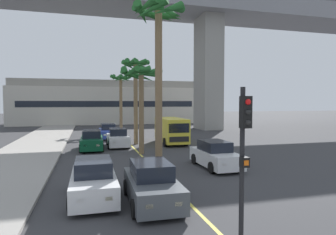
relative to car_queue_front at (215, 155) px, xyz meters
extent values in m
cube|color=#DBCC4C|center=(-3.51, 7.67, -0.72)|extent=(0.14, 56.00, 0.01)
cube|color=gray|center=(9.40, 23.15, 7.20)|extent=(2.80, 4.40, 15.84)
cube|color=beige|center=(-3.51, 38.53, 2.49)|extent=(32.42, 8.00, 6.42)
cube|color=#9C998D|center=(-3.51, 38.53, 6.30)|extent=(31.77, 7.20, 1.20)
cube|color=black|center=(-3.51, 34.51, 2.81)|extent=(29.18, 0.04, 1.00)
cube|color=white|center=(0.00, -0.03, -0.14)|extent=(1.76, 4.12, 0.80)
cube|color=black|center=(0.00, 0.12, 0.54)|extent=(1.42, 2.07, 0.60)
cube|color=#F2EDCC|center=(0.50, -2.04, -0.09)|extent=(0.24, 0.08, 0.14)
cube|color=#F2EDCC|center=(-0.44, -2.05, -0.09)|extent=(0.24, 0.08, 0.14)
cylinder|color=black|center=(0.83, -1.29, -0.40)|extent=(0.23, 0.64, 0.64)
cylinder|color=black|center=(-0.79, -1.31, -0.40)|extent=(0.23, 0.64, 0.64)
cylinder|color=black|center=(0.79, 1.25, -0.40)|extent=(0.23, 0.64, 0.64)
cylinder|color=black|center=(-0.82, 1.23, -0.40)|extent=(0.23, 0.64, 0.64)
cube|color=#4C5156|center=(-4.88, -5.00, -0.14)|extent=(1.79, 4.13, 0.80)
cube|color=black|center=(-4.88, -4.85, 0.54)|extent=(1.44, 2.08, 0.60)
cube|color=#F2EDCC|center=(-4.46, -7.02, -0.09)|extent=(0.24, 0.09, 0.14)
cube|color=#F2EDCC|center=(-5.39, -7.00, -0.09)|extent=(0.24, 0.09, 0.14)
cylinder|color=black|center=(-4.10, -6.29, -0.40)|extent=(0.23, 0.64, 0.64)
cylinder|color=black|center=(-5.71, -6.25, -0.40)|extent=(0.23, 0.64, 0.64)
cylinder|color=black|center=(-4.05, -3.74, -0.40)|extent=(0.23, 0.64, 0.64)
cylinder|color=black|center=(-5.66, -3.71, -0.40)|extent=(0.23, 0.64, 0.64)
cube|color=white|center=(-4.71, 9.76, -0.14)|extent=(1.75, 4.12, 0.80)
cube|color=black|center=(-4.70, 9.91, 0.54)|extent=(1.42, 2.07, 0.60)
cube|color=#F2EDCC|center=(-4.26, 7.74, -0.09)|extent=(0.24, 0.08, 0.14)
cube|color=#F2EDCC|center=(-5.20, 7.75, -0.09)|extent=(0.24, 0.08, 0.14)
cylinder|color=black|center=(-3.91, 8.48, -0.40)|extent=(0.23, 0.64, 0.64)
cylinder|color=black|center=(-5.53, 8.50, -0.40)|extent=(0.23, 0.64, 0.64)
cylinder|color=black|center=(-3.88, 11.02, -0.40)|extent=(0.23, 0.64, 0.64)
cylinder|color=black|center=(-5.50, 11.04, -0.40)|extent=(0.23, 0.64, 0.64)
cube|color=#0C4728|center=(-6.90, 8.56, -0.14)|extent=(1.82, 4.15, 0.80)
cube|color=black|center=(-6.89, 8.71, 0.54)|extent=(1.45, 2.09, 0.60)
cube|color=#F2EDCC|center=(-6.49, 6.54, -0.09)|extent=(0.24, 0.09, 0.14)
cube|color=#F2EDCC|center=(-7.42, 6.56, -0.09)|extent=(0.24, 0.09, 0.14)
cylinder|color=black|center=(-6.13, 7.26, -0.40)|extent=(0.24, 0.65, 0.64)
cylinder|color=black|center=(-7.74, 7.31, -0.40)|extent=(0.24, 0.65, 0.64)
cylinder|color=black|center=(-6.06, 9.81, -0.40)|extent=(0.24, 0.65, 0.64)
cylinder|color=black|center=(-7.67, 9.85, -0.40)|extent=(0.24, 0.65, 0.64)
cube|color=navy|center=(-5.15, 15.54, -0.14)|extent=(1.74, 4.12, 0.80)
cube|color=black|center=(-5.15, 15.69, 0.54)|extent=(1.42, 2.06, 0.60)
cube|color=#F2EDCC|center=(-4.66, 13.53, -0.09)|extent=(0.24, 0.08, 0.14)
cube|color=#F2EDCC|center=(-5.60, 13.52, -0.09)|extent=(0.24, 0.08, 0.14)
cylinder|color=black|center=(-4.33, 14.28, -0.40)|extent=(0.23, 0.64, 0.64)
cylinder|color=black|center=(-5.94, 14.26, -0.40)|extent=(0.23, 0.64, 0.64)
cylinder|color=black|center=(-4.35, 16.82, -0.40)|extent=(0.23, 0.64, 0.64)
cylinder|color=black|center=(-5.97, 16.80, -0.40)|extent=(0.23, 0.64, 0.64)
cube|color=white|center=(-7.00, -3.90, -0.14)|extent=(1.72, 4.11, 0.80)
cube|color=black|center=(-6.99, -3.75, 0.54)|extent=(1.40, 2.06, 0.60)
cube|color=#F2EDCC|center=(-6.54, -5.92, -0.09)|extent=(0.24, 0.08, 0.14)
cube|color=#F2EDCC|center=(-7.47, -5.91, -0.09)|extent=(0.24, 0.08, 0.14)
cylinder|color=black|center=(-6.19, -5.18, -0.40)|extent=(0.22, 0.64, 0.64)
cylinder|color=black|center=(-7.81, -5.17, -0.40)|extent=(0.22, 0.64, 0.64)
cylinder|color=black|center=(-6.18, -2.64, -0.40)|extent=(0.22, 0.64, 0.64)
cylinder|color=black|center=(-7.80, -2.63, -0.40)|extent=(0.22, 0.64, 0.64)
cube|color=yellow|center=(0.22, 10.19, 0.59)|extent=(2.09, 5.23, 2.10)
cube|color=black|center=(0.18, 7.63, 0.94)|extent=(1.80, 0.11, 0.80)
cube|color=black|center=(0.18, 7.57, 0.01)|extent=(1.70, 0.09, 0.44)
cylinder|color=black|center=(1.15, 8.62, -0.34)|extent=(0.27, 0.76, 0.76)
cylinder|color=black|center=(-0.75, 8.65, -0.34)|extent=(0.27, 0.76, 0.76)
cylinder|color=black|center=(1.20, 11.74, -0.34)|extent=(0.27, 0.76, 0.76)
cylinder|color=black|center=(-0.70, 11.77, -0.34)|extent=(0.27, 0.76, 0.76)
cylinder|color=black|center=(-3.58, -9.37, 1.38)|extent=(0.12, 0.12, 4.20)
cube|color=black|center=(-3.58, -9.51, 2.88)|extent=(0.24, 0.20, 0.76)
sphere|color=red|center=(-3.58, -9.61, 3.12)|extent=(0.14, 0.14, 0.14)
sphere|color=black|center=(-3.58, -9.61, 2.88)|extent=(0.14, 0.14, 0.14)
sphere|color=black|center=(-3.58, -9.61, 2.64)|extent=(0.14, 0.14, 0.14)
cube|color=black|center=(-3.58, -9.49, 1.68)|extent=(0.20, 0.16, 0.24)
cube|color=orange|center=(-3.58, -9.57, 1.68)|extent=(0.12, 0.03, 0.12)
cylinder|color=brown|center=(-3.35, 5.73, 2.29)|extent=(0.38, 0.38, 6.02)
sphere|color=#236028|center=(-3.35, 5.73, 5.45)|extent=(0.60, 0.60, 0.60)
cone|color=#236028|center=(-2.32, 5.88, 5.13)|extent=(0.74, 2.16, 1.05)
cone|color=#236028|center=(-2.52, 6.35, 5.19)|extent=(1.63, 1.97, 0.94)
cone|color=#236028|center=(-3.17, 6.76, 5.08)|extent=(2.16, 0.81, 1.12)
cone|color=#236028|center=(-3.81, 6.67, 5.10)|extent=(2.10, 1.32, 1.08)
cone|color=#236028|center=(-4.32, 6.11, 5.20)|extent=(1.18, 2.15, 0.92)
cone|color=#236028|center=(-4.29, 5.27, 5.17)|extent=(1.32, 2.11, 0.98)
cone|color=#236028|center=(-3.86, 4.82, 5.23)|extent=(2.08, 1.42, 0.87)
cone|color=#236028|center=(-3.09, 4.72, 5.19)|extent=(2.17, 0.96, 0.95)
cone|color=#236028|center=(-2.53, 5.08, 5.28)|extent=(1.67, 1.94, 0.78)
cylinder|color=brown|center=(-3.56, -0.65, 3.60)|extent=(0.38, 0.38, 8.63)
sphere|color=#236028|center=(-3.56, -0.65, 8.06)|extent=(0.60, 0.60, 0.60)
cone|color=#236028|center=(-2.67, -0.59, 7.74)|extent=(0.57, 1.85, 1.02)
cone|color=#236028|center=(-2.87, -0.09, 7.77)|extent=(1.49, 1.70, 0.98)
cone|color=#236028|center=(-3.41, 0.23, 7.83)|extent=(1.88, 0.74, 0.87)
cone|color=#236028|center=(-4.03, 0.11, 7.87)|extent=(1.79, 1.34, 0.80)
cone|color=#236028|center=(-4.35, -0.24, 7.74)|extent=(1.23, 1.82, 1.02)
cone|color=#236028|center=(-4.35, -1.07, 7.88)|extent=(1.25, 1.82, 0.79)
cone|color=#236028|center=(-4.09, -1.36, 7.69)|extent=(1.72, 1.43, 1.10)
cone|color=#236028|center=(-3.29, -1.49, 7.69)|extent=(1.86, 0.98, 1.09)
cone|color=#236028|center=(-2.94, -1.29, 7.82)|extent=(1.62, 1.59, 0.90)
cylinder|color=brown|center=(-2.97, 10.76, 2.94)|extent=(0.37, 0.37, 7.33)
sphere|color=#236028|center=(-2.97, 10.76, 6.76)|extent=(0.60, 0.60, 0.60)
cone|color=#236028|center=(-2.16, 10.73, 6.56)|extent=(0.51, 1.69, 0.82)
cone|color=#236028|center=(-2.45, 11.38, 6.51)|extent=(1.57, 1.42, 0.91)
cone|color=#236028|center=(-3.09, 11.56, 6.55)|extent=(1.72, 0.68, 0.84)
cone|color=#236028|center=(-3.47, 11.40, 6.45)|extent=(1.59, 1.37, 0.98)
cone|color=#236028|center=(-3.78, 10.79, 6.53)|extent=(0.50, 1.69, 0.87)
cone|color=#236028|center=(-3.62, 10.27, 6.52)|extent=(1.36, 1.60, 0.88)
cone|color=#236028|center=(-2.90, 9.95, 6.54)|extent=(1.71, 0.58, 0.85)
cone|color=#236028|center=(-2.40, 10.18, 6.52)|extent=(1.51, 1.49, 0.89)
cylinder|color=brown|center=(-2.96, 23.11, 2.80)|extent=(0.39, 0.39, 7.05)
sphere|color=#236028|center=(-2.96, 23.11, 6.48)|extent=(0.60, 0.60, 0.60)
cone|color=#236028|center=(-2.09, 23.20, 6.25)|extent=(0.62, 1.85, 0.87)
cone|color=#236028|center=(-2.27, 23.66, 6.17)|extent=(1.46, 1.70, 1.00)
cone|color=#236028|center=(-3.07, 23.99, 6.17)|extent=(1.85, 0.65, 0.99)
cone|color=#236028|center=(-3.66, 23.65, 6.27)|extent=(1.45, 1.71, 0.83)
cone|color=#236028|center=(-3.84, 23.18, 6.27)|extent=(0.58, 1.84, 0.83)
cone|color=#236028|center=(-3.57, 22.47, 6.26)|extent=(1.63, 1.56, 0.84)
cone|color=#236028|center=(-3.05, 22.24, 6.13)|extent=(1.84, 0.62, 1.05)
cone|color=#236028|center=(-2.32, 22.51, 6.15)|extent=(1.55, 1.62, 1.02)
camera|label=1|loc=(-7.18, -15.71, 3.12)|focal=31.38mm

